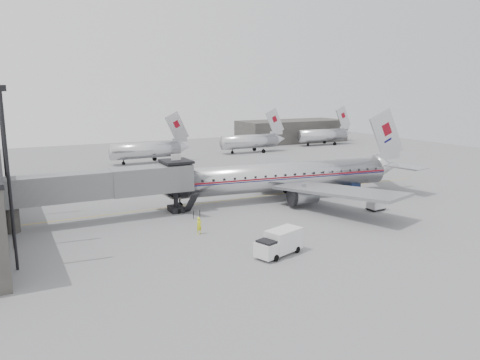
# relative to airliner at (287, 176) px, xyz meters

# --- Properties ---
(ground) EXTENTS (160.00, 160.00, 0.00)m
(ground) POSITION_rel_airliner_xyz_m (-6.76, -3.43, -3.06)
(ground) COLOR slate
(ground) RESTS_ON ground
(hangar) EXTENTS (30.00, 12.00, 6.00)m
(hangar) POSITION_rel_airliner_xyz_m (38.24, 56.57, -0.06)
(hangar) COLOR #373532
(hangar) RESTS_ON ground
(apron_line) EXTENTS (60.00, 0.15, 0.01)m
(apron_line) POSITION_rel_airliner_xyz_m (-3.76, 2.57, -3.06)
(apron_line) COLOR gold
(apron_line) RESTS_ON ground
(jet_bridge) EXTENTS (21.00, 6.20, 7.10)m
(jet_bridge) POSITION_rel_airliner_xyz_m (-23.42, 0.24, 1.12)
(jet_bridge) COLOR #57595C
(jet_bridge) RESTS_ON ground
(floodlight_masts) EXTENTS (0.90, 42.25, 15.25)m
(floodlight_masts) POSITION_rel_airliner_xyz_m (-34.26, 9.57, 5.30)
(floodlight_masts) COLOR black
(floodlight_masts) RESTS_ON ground
(distant_aircraft_near) EXTENTS (16.39, 3.20, 10.26)m
(distant_aircraft_near) POSITION_rel_airliner_xyz_m (-8.56, 38.57, -0.33)
(distant_aircraft_near) COLOR silver
(distant_aircraft_near) RESTS_ON ground
(distant_aircraft_mid) EXTENTS (16.39, 3.20, 10.26)m
(distant_aircraft_mid) POSITION_rel_airliner_xyz_m (17.44, 42.57, -0.33)
(distant_aircraft_mid) COLOR silver
(distant_aircraft_mid) RESTS_ON ground
(distant_aircraft_far) EXTENTS (16.39, 3.20, 10.26)m
(distant_aircraft_far) POSITION_rel_airliner_xyz_m (41.44, 46.57, -0.33)
(distant_aircraft_far) COLOR silver
(distant_aircraft_far) RESTS_ON ground
(airliner) EXTENTS (38.42, 35.42, 12.17)m
(airliner) POSITION_rel_airliner_xyz_m (0.00, 0.00, 0.00)
(airliner) COLOR silver
(airliner) RESTS_ON ground
(service_van) EXTENTS (5.20, 3.29, 2.29)m
(service_van) POSITION_rel_airliner_xyz_m (-12.82, -18.49, -1.86)
(service_van) COLOR silver
(service_van) RESTS_ON ground
(baggage_cart_navy) EXTENTS (2.34, 1.92, 1.66)m
(baggage_cart_navy) POSITION_rel_airliner_xyz_m (10.34, -1.43, -2.18)
(baggage_cart_navy) COLOR #0E1938
(baggage_cart_navy) RESTS_ON ground
(baggage_cart_white) EXTENTS (2.13, 1.68, 1.59)m
(baggage_cart_white) POSITION_rel_airliner_xyz_m (6.33, -10.57, -2.21)
(baggage_cart_white) COLOR silver
(baggage_cart_white) RESTS_ON ground
(ramp_worker) EXTENTS (0.76, 0.60, 1.82)m
(ramp_worker) POSITION_rel_airliner_xyz_m (-16.95, -9.43, -2.15)
(ramp_worker) COLOR #F1F71D
(ramp_worker) RESTS_ON ground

